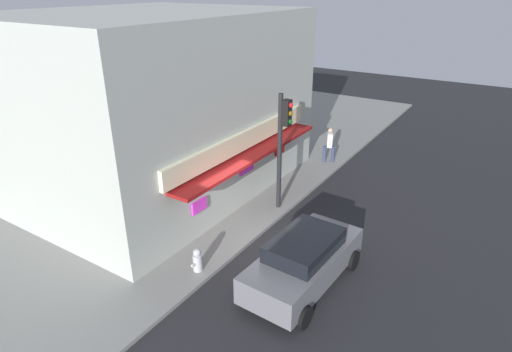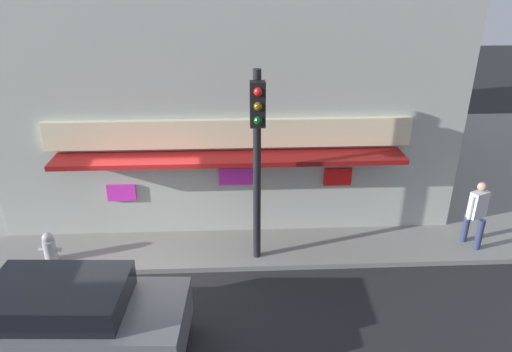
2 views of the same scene
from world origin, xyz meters
The scene contains 8 objects.
ground_plane centered at (0.00, 0.00, 0.00)m, with size 64.59×64.59×0.00m, color #232326.
sidewalk centered at (0.00, 5.89, 0.07)m, with size 43.06×11.78×0.13m, color gray.
corner_building centered at (1.96, 6.39, 3.71)m, with size 11.72×10.31×7.17m.
traffic_light centered at (2.57, 0.33, 3.07)m, with size 0.32×0.58×4.56m.
fire_hydrant centered at (-2.36, 0.48, 0.50)m, with size 0.54×0.30×0.76m.
trash_can centered at (2.58, 2.11, 0.54)m, with size 0.45×0.45×0.82m, color #2D2D2D.
pedestrian centered at (8.00, 0.69, 1.09)m, with size 0.58×0.59×1.74m.
parked_car_grey centered at (-1.04, -2.48, 0.84)m, with size 4.47×2.21×1.62m.
Camera 2 is at (2.10, -9.19, 6.67)m, focal length 32.96 mm.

